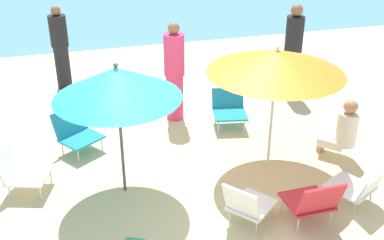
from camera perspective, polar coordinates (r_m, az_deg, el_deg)
ground_plane at (r=6.36m, az=-1.47°, el=-8.19°), size 40.00×40.00×0.00m
umbrella_teal at (r=5.65m, az=-9.03°, el=4.42°), size 1.55×1.55×1.78m
umbrella_orange at (r=6.22m, az=10.10°, el=6.96°), size 1.80×1.80×1.79m
beach_chair_a at (r=5.60m, az=6.69°, el=-9.98°), size 0.75×0.72×0.63m
beach_chair_b at (r=7.26m, az=-13.79°, el=-1.30°), size 0.77×0.77×0.63m
beach_chair_c at (r=6.28m, az=19.31°, el=-7.58°), size 0.71×0.76×0.52m
beach_chair_d at (r=5.72m, az=14.36°, el=-9.41°), size 0.54×0.61×0.68m
beach_chair_e at (r=7.82m, az=4.47°, el=1.48°), size 0.63×0.68×0.57m
beach_chair_f at (r=6.55m, az=-20.00°, el=-5.73°), size 0.72×0.68×0.59m
person_a at (r=7.15m, az=17.75°, el=-1.08°), size 0.50×0.51×0.93m
person_b at (r=7.81m, az=-2.13°, el=5.76°), size 0.34×0.34×1.67m
person_c at (r=9.42m, az=-15.54°, el=8.34°), size 0.33×0.33×1.61m
person_d at (r=8.97m, az=12.04°, el=8.22°), size 0.32×0.32×1.71m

